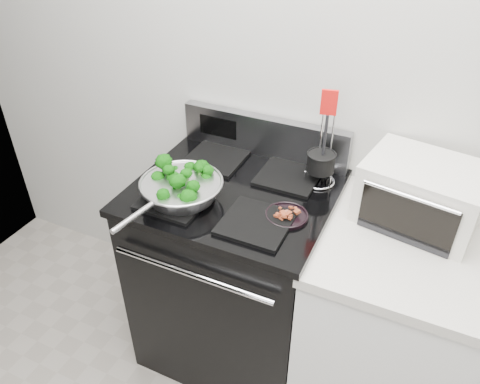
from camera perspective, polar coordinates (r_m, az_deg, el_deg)
The scene contains 8 objects.
back_wall at distance 1.88m, azimuth 12.37°, elevation 13.68°, with size 4.00×0.02×2.70m, color #BAB8B1.
gas_range at distance 2.17m, azimuth -0.60°, elevation -9.67°, with size 0.79×0.69×1.13m.
counter at distance 2.07m, azimuth 17.36°, elevation -15.47°, with size 0.62×0.68×0.92m.
skillet at distance 1.79m, azimuth -7.19°, elevation 0.45°, with size 0.32×0.51×0.07m.
broccoli_pile at distance 1.78m, azimuth -7.18°, elevation 0.98°, with size 0.25×0.25×0.09m, color black, non-canonical shape.
bacon_plate at distance 1.72m, azimuth 5.72°, elevation -2.59°, with size 0.16×0.16×0.04m.
utensil_holder at distance 1.89m, azimuth 9.76°, elevation 3.00°, with size 0.13×0.13×0.40m.
toaster_oven at distance 1.81m, azimuth 21.24°, elevation -0.16°, with size 0.45×0.37×0.23m.
Camera 1 is at (0.37, 0.03, 2.01)m, focal length 35.00 mm.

